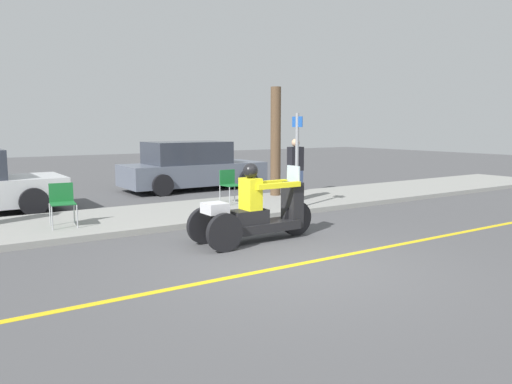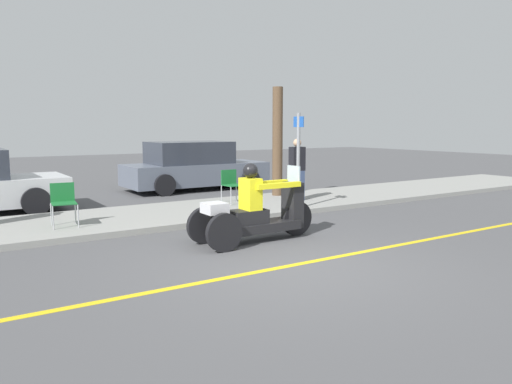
{
  "view_description": "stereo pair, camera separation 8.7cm",
  "coord_description": "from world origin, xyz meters",
  "px_view_note": "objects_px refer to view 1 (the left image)",
  "views": [
    {
      "loc": [
        -4.42,
        -5.6,
        2.03
      ],
      "look_at": [
        0.37,
        1.58,
        0.88
      ],
      "focal_mm": 35.0,
      "sensor_mm": 36.0,
      "label": 1
    },
    {
      "loc": [
        -4.34,
        -5.65,
        2.03
      ],
      "look_at": [
        0.37,
        1.58,
        0.88
      ],
      "focal_mm": 35.0,
      "sensor_mm": 36.0,
      "label": 2
    }
  ],
  "objects_px": {
    "motorcycle_trike": "(256,214)",
    "street_sign": "(297,157)",
    "tree_trunk": "(276,142)",
    "folding_chair_set_back": "(230,183)",
    "spectator_near_curb": "(295,171)",
    "folding_chair_curbside": "(62,200)",
    "parked_car_lot_far": "(192,167)"
  },
  "relations": [
    {
      "from": "folding_chair_set_back",
      "to": "tree_trunk",
      "type": "xyz_separation_m",
      "value": [
        1.75,
        0.49,
        0.97
      ]
    },
    {
      "from": "parked_car_lot_far",
      "to": "street_sign",
      "type": "xyz_separation_m",
      "value": [
        0.07,
        -5.32,
        0.6
      ]
    },
    {
      "from": "tree_trunk",
      "to": "street_sign",
      "type": "distance_m",
      "value": 2.25
    },
    {
      "from": "folding_chair_set_back",
      "to": "motorcycle_trike",
      "type": "bearing_deg",
      "value": -113.73
    },
    {
      "from": "motorcycle_trike",
      "to": "parked_car_lot_far",
      "type": "bearing_deg",
      "value": 72.15
    },
    {
      "from": "street_sign",
      "to": "folding_chair_set_back",
      "type": "bearing_deg",
      "value": 119.2
    },
    {
      "from": "folding_chair_set_back",
      "to": "folding_chair_curbside",
      "type": "height_order",
      "value": "same"
    },
    {
      "from": "folding_chair_set_back",
      "to": "street_sign",
      "type": "xyz_separation_m",
      "value": [
        0.87,
        -1.57,
        0.69
      ]
    },
    {
      "from": "motorcycle_trike",
      "to": "street_sign",
      "type": "distance_m",
      "value": 3.14
    },
    {
      "from": "folding_chair_set_back",
      "to": "street_sign",
      "type": "height_order",
      "value": "street_sign"
    },
    {
      "from": "motorcycle_trike",
      "to": "tree_trunk",
      "type": "xyz_separation_m",
      "value": [
        3.26,
        3.92,
        1.1
      ]
    },
    {
      "from": "motorcycle_trike",
      "to": "folding_chair_curbside",
      "type": "distance_m",
      "value": 3.78
    },
    {
      "from": "spectator_near_curb",
      "to": "parked_car_lot_far",
      "type": "bearing_deg",
      "value": 100.66
    },
    {
      "from": "street_sign",
      "to": "spectator_near_curb",
      "type": "bearing_deg",
      "value": 53.37
    },
    {
      "from": "tree_trunk",
      "to": "parked_car_lot_far",
      "type": "bearing_deg",
      "value": 106.22
    },
    {
      "from": "motorcycle_trike",
      "to": "folding_chair_curbside",
      "type": "relative_size",
      "value": 2.91
    },
    {
      "from": "tree_trunk",
      "to": "motorcycle_trike",
      "type": "bearing_deg",
      "value": -129.76
    },
    {
      "from": "spectator_near_curb",
      "to": "street_sign",
      "type": "height_order",
      "value": "street_sign"
    },
    {
      "from": "parked_car_lot_far",
      "to": "street_sign",
      "type": "relative_size",
      "value": 2.06
    },
    {
      "from": "spectator_near_curb",
      "to": "tree_trunk",
      "type": "height_order",
      "value": "tree_trunk"
    },
    {
      "from": "motorcycle_trike",
      "to": "folding_chair_set_back",
      "type": "height_order",
      "value": "motorcycle_trike"
    },
    {
      "from": "tree_trunk",
      "to": "folding_chair_set_back",
      "type": "bearing_deg",
      "value": -164.43
    },
    {
      "from": "motorcycle_trike",
      "to": "folding_chair_set_back",
      "type": "bearing_deg",
      "value": 66.27
    },
    {
      "from": "spectator_near_curb",
      "to": "motorcycle_trike",
      "type": "bearing_deg",
      "value": -137.5
    },
    {
      "from": "spectator_near_curb",
      "to": "parked_car_lot_far",
      "type": "xyz_separation_m",
      "value": [
        -0.81,
        4.32,
        -0.16
      ]
    },
    {
      "from": "folding_chair_set_back",
      "to": "street_sign",
      "type": "distance_m",
      "value": 1.92
    },
    {
      "from": "folding_chair_set_back",
      "to": "folding_chair_curbside",
      "type": "distance_m",
      "value": 4.23
    },
    {
      "from": "motorcycle_trike",
      "to": "street_sign",
      "type": "height_order",
      "value": "street_sign"
    },
    {
      "from": "motorcycle_trike",
      "to": "parked_car_lot_far",
      "type": "xyz_separation_m",
      "value": [
        2.31,
        7.18,
        0.23
      ]
    },
    {
      "from": "motorcycle_trike",
      "to": "folding_chair_set_back",
      "type": "xyz_separation_m",
      "value": [
        1.51,
        3.43,
        0.13
      ]
    },
    {
      "from": "motorcycle_trike",
      "to": "folding_chair_curbside",
      "type": "bearing_deg",
      "value": 134.67
    },
    {
      "from": "parked_car_lot_far",
      "to": "street_sign",
      "type": "bearing_deg",
      "value": -89.24
    }
  ]
}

